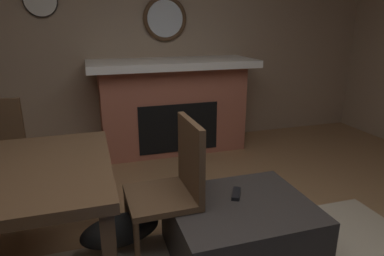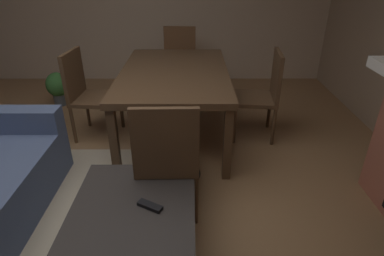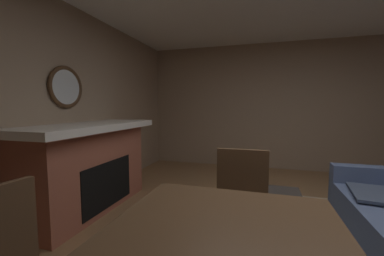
{
  "view_description": "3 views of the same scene",
  "coord_description": "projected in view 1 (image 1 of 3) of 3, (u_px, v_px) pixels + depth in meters",
  "views": [
    {
      "loc": [
        0.52,
        1.32,
        1.52
      ],
      "look_at": [
        -0.06,
        -0.56,
        0.89
      ],
      "focal_mm": 31.62,
      "sensor_mm": 36.0,
      "label": 1
    },
    {
      "loc": [
        -1.85,
        -0.77,
        1.73
      ],
      "look_at": [
        0.25,
        -0.77,
        0.63
      ],
      "focal_mm": 29.99,
      "sensor_mm": 36.0,
      "label": 2
    },
    {
      "loc": [
        2.0,
        -0.45,
        1.3
      ],
      "look_at": [
        -0.28,
        -1.12,
        1.08
      ],
      "focal_mm": 22.2,
      "sensor_mm": 36.0,
      "label": 3
    }
  ],
  "objects": [
    {
      "name": "small_dog",
      "position": [
        126.0,
        226.0,
        2.3
      ],
      "size": [
        0.61,
        0.31,
        0.31
      ],
      "color": "black",
      "rests_on": "ground"
    },
    {
      "name": "wall_clock",
      "position": [
        40.0,
        0.0,
        3.57
      ],
      "size": [
        0.35,
        0.03,
        0.35
      ],
      "color": "silver"
    },
    {
      "name": "wall_back_fireplace_side",
      "position": [
        130.0,
        40.0,
        4.04
      ],
      "size": [
        6.93,
        0.12,
        2.6
      ],
      "primitive_type": "cube",
      "color": "#9E846B",
      "rests_on": "ground"
    },
    {
      "name": "tv_remote",
      "position": [
        236.0,
        194.0,
        2.25
      ],
      "size": [
        0.12,
        0.16,
        0.02
      ],
      "primitive_type": "cube",
      "rotation": [
        0.0,
        0.0,
        -0.5
      ],
      "color": "black",
      "rests_on": "ottoman_coffee_table"
    },
    {
      "name": "fireplace",
      "position": [
        172.0,
        105.0,
        4.04
      ],
      "size": [
        1.91,
        0.76,
        1.09
      ],
      "color": "#9E5642",
      "rests_on": "ground"
    },
    {
      "name": "dining_chair_west",
      "position": [
        175.0,
        182.0,
        2.18
      ],
      "size": [
        0.45,
        0.45,
        0.93
      ],
      "color": "#513823",
      "rests_on": "ground"
    },
    {
      "name": "round_wall_mirror",
      "position": [
        165.0,
        19.0,
        4.01
      ],
      "size": [
        0.53,
        0.05,
        0.53
      ],
      "color": "#4C331E"
    },
    {
      "name": "ottoman_coffee_table",
      "position": [
        240.0,
        230.0,
        2.22
      ],
      "size": [
        0.89,
        0.75,
        0.4
      ],
      "primitive_type": "cube",
      "color": "#2D2826",
      "rests_on": "ground"
    }
  ]
}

